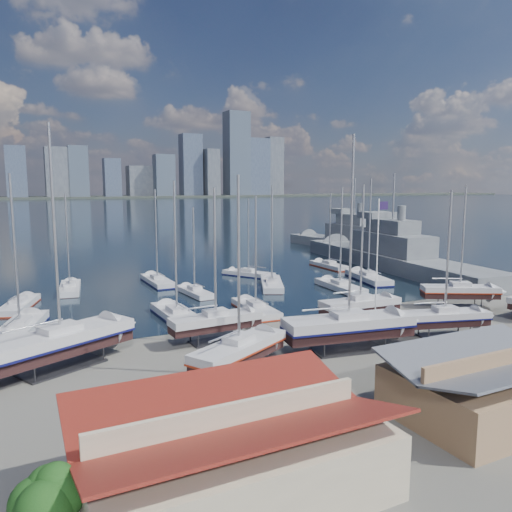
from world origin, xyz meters
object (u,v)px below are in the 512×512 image
sailboat_cradle_0 (61,341)px  car_a (316,380)px  flagpole (378,256)px  naval_ship_east (391,259)px  naval_ship_west (353,243)px

sailboat_cradle_0 → car_a: bearing=-64.8°
flagpole → sailboat_cradle_0: bearing=173.1°
naval_ship_east → car_a: 56.91m
sailboat_cradle_0 → flagpole: bearing=-32.6°
naval_ship_east → naval_ship_west: 25.32m
flagpole → naval_ship_west: bearing=54.5°
car_a → flagpole: size_ratio=0.34×
naval_ship_west → car_a: naval_ship_west is taller
naval_ship_east → flagpole: size_ratio=3.69×
car_a → flagpole: flagpole is taller
flagpole → naval_ship_east: bearing=46.4°
sailboat_cradle_0 → naval_ship_east: sailboat_cradle_0 is taller
naval_ship_west → car_a: size_ratio=8.76×
sailboat_cradle_0 → car_a: (15.79, -12.84, -1.46)m
naval_ship_east → naval_ship_west: bearing=-15.9°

